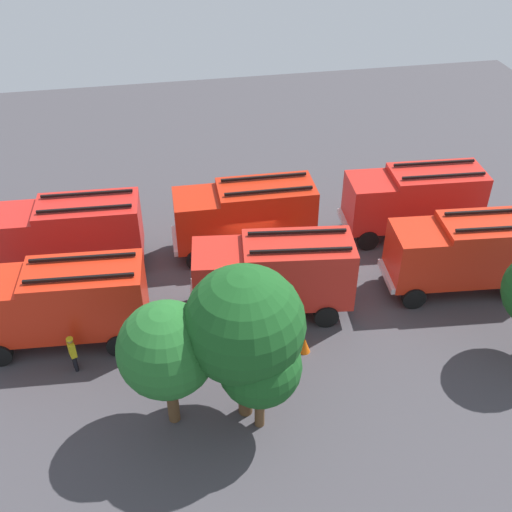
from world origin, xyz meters
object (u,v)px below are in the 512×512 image
at_px(fire_truck_2, 69,232).
at_px(fire_truck_5, 62,301).
at_px(fire_truck_4, 274,273).
at_px(firefighter_3, 208,206).
at_px(fire_truck_3, 467,251).
at_px(firefighter_1, 73,352).
at_px(traffic_cone_0, 305,345).
at_px(fire_truck_0, 414,199).
at_px(tree_3, 167,350).
at_px(firefighter_0, 307,260).
at_px(traffic_cone_1, 262,356).
at_px(tree_2, 244,326).
at_px(traffic_cone_2, 24,242).
at_px(tree_1, 260,366).
at_px(fire_truck_1, 245,214).

height_order(fire_truck_2, fire_truck_5, same).
distance_m(fire_truck_4, firefighter_3, 8.24).
relative_size(fire_truck_3, fire_truck_4, 0.99).
relative_size(fire_truck_2, firefighter_1, 4.24).
bearing_deg(traffic_cone_0, fire_truck_0, -135.27).
distance_m(fire_truck_4, tree_3, 7.52).
relative_size(firefighter_0, tree_3, 0.32).
xyz_separation_m(fire_truck_2, traffic_cone_1, (-7.94, 8.13, -1.79)).
relative_size(fire_truck_0, firefighter_0, 4.20).
relative_size(fire_truck_2, firefighter_0, 4.18).
bearing_deg(tree_2, fire_truck_3, -153.98).
distance_m(fire_truck_0, traffic_cone_2, 20.59).
xyz_separation_m(fire_truck_0, firefighter_0, (6.43, 2.72, -1.17)).
xyz_separation_m(fire_truck_2, fire_truck_4, (-9.07, 4.96, 0.00)).
bearing_deg(fire_truck_3, traffic_cone_0, 23.66).
bearing_deg(traffic_cone_1, tree_1, 77.16).
relative_size(fire_truck_0, traffic_cone_0, 10.38).
distance_m(fire_truck_3, firefighter_0, 7.42).
height_order(fire_truck_5, tree_1, tree_1).
height_order(fire_truck_0, fire_truck_3, same).
xyz_separation_m(fire_truck_3, traffic_cone_0, (8.37, 2.83, -1.80)).
relative_size(fire_truck_5, tree_3, 1.36).
xyz_separation_m(fire_truck_4, traffic_cone_0, (-0.76, 2.87, -1.80)).
height_order(fire_truck_1, firefighter_0, fire_truck_1).
relative_size(fire_truck_5, traffic_cone_2, 10.53).
relative_size(fire_truck_1, fire_truck_4, 0.97).
bearing_deg(firefighter_1, firefighter_3, -143.50).
distance_m(fire_truck_1, tree_2, 10.95).
bearing_deg(traffic_cone_1, tree_3, 30.78).
bearing_deg(firefighter_1, fire_truck_3, 167.13).
xyz_separation_m(fire_truck_2, fire_truck_3, (-18.19, 5.00, 0.00)).
bearing_deg(tree_1, tree_2, -58.92).
bearing_deg(fire_truck_2, traffic_cone_1, 137.15).
height_order(fire_truck_2, fire_truck_4, same).
bearing_deg(tree_3, fire_truck_4, -132.34).
height_order(firefighter_1, traffic_cone_0, firefighter_1).
xyz_separation_m(fire_truck_0, firefighter_1, (17.31, 6.99, -1.18)).
bearing_deg(tree_3, fire_truck_1, -113.63).
bearing_deg(tree_1, fire_truck_1, -97.26).
distance_m(fire_truck_3, fire_truck_4, 9.12).
height_order(fire_truck_4, traffic_cone_2, fire_truck_4).
distance_m(firefighter_0, traffic_cone_0, 5.23).
relative_size(firefighter_1, firefighter_3, 0.96).
distance_m(fire_truck_5, tree_3, 6.79).
height_order(fire_truck_4, firefighter_1, fire_truck_4).
height_order(fire_truck_0, firefighter_1, fire_truck_0).
bearing_deg(fire_truck_3, firefighter_1, 11.64).
distance_m(fire_truck_3, traffic_cone_0, 9.01).
height_order(firefighter_0, tree_3, tree_3).
height_order(tree_2, traffic_cone_0, tree_2).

